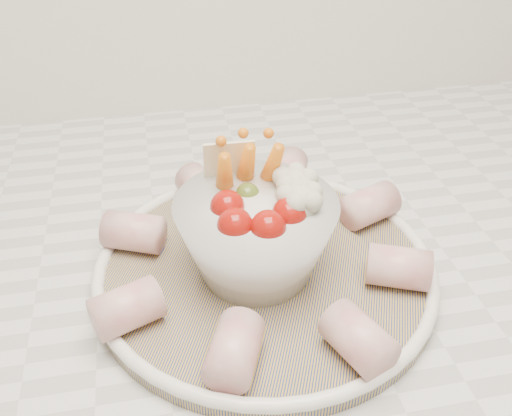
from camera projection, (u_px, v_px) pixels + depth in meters
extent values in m
cube|color=silver|center=(363.00, 230.00, 0.64)|extent=(2.04, 0.62, 0.04)
cylinder|color=navy|center=(265.00, 271.00, 0.54)|extent=(0.42, 0.42, 0.01)
torus|color=white|center=(265.00, 265.00, 0.53)|extent=(0.32, 0.32, 0.01)
sphere|color=#991009|center=(235.00, 225.00, 0.46)|extent=(0.03, 0.03, 0.03)
sphere|color=#991009|center=(268.00, 228.00, 0.46)|extent=(0.03, 0.03, 0.03)
sphere|color=#991009|center=(289.00, 214.00, 0.47)|extent=(0.03, 0.03, 0.03)
sphere|color=#991009|center=(227.00, 207.00, 0.48)|extent=(0.03, 0.03, 0.03)
sphere|color=#4D6321|center=(248.00, 195.00, 0.50)|extent=(0.02, 0.02, 0.02)
cone|color=orange|center=(225.00, 179.00, 0.50)|extent=(0.02, 0.05, 0.07)
cone|color=orange|center=(246.00, 170.00, 0.51)|extent=(0.02, 0.05, 0.07)
cone|color=orange|center=(271.00, 170.00, 0.51)|extent=(0.03, 0.05, 0.07)
sphere|color=beige|center=(295.00, 188.00, 0.50)|extent=(0.03, 0.03, 0.03)
sphere|color=beige|center=(300.00, 205.00, 0.48)|extent=(0.03, 0.03, 0.03)
cube|color=beige|center=(229.00, 164.00, 0.52)|extent=(0.05, 0.01, 0.05)
cylinder|color=#C3595D|center=(399.00, 267.00, 0.50)|extent=(0.06, 0.06, 0.04)
cylinder|color=#C3595D|center=(369.00, 205.00, 0.58)|extent=(0.06, 0.05, 0.04)
cylinder|color=#C3595D|center=(288.00, 173.00, 0.63)|extent=(0.06, 0.06, 0.04)
cylinder|color=#C3595D|center=(202.00, 189.00, 0.61)|extent=(0.05, 0.06, 0.04)
cylinder|color=#C3595D|center=(134.00, 232.00, 0.54)|extent=(0.06, 0.06, 0.04)
cylinder|color=#C3595D|center=(127.00, 308.00, 0.46)|extent=(0.06, 0.05, 0.04)
cylinder|color=#C3595D|center=(234.00, 350.00, 0.43)|extent=(0.06, 0.06, 0.04)
cylinder|color=#C3595D|center=(358.00, 339.00, 0.44)|extent=(0.05, 0.06, 0.04)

